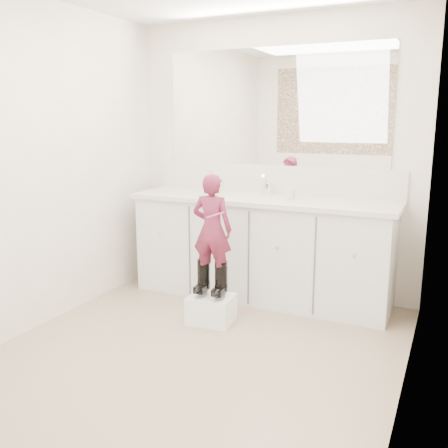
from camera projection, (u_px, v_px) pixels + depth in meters
The scene contains 16 objects.
floor at pixel (194, 355), 3.32m from camera, with size 3.00×3.00×0.00m, color #867257.
wall_back at pixel (273, 158), 4.40m from camera, with size 2.60×2.60×0.00m, color beige.
wall_left at pixel (34, 167), 3.61m from camera, with size 3.00×3.00×0.00m, color beige.
wall_right at pixel (416, 187), 2.53m from camera, with size 3.00×3.00×0.00m, color beige.
vanity_cabinet at pixel (261, 250), 4.32m from camera, with size 2.20×0.55×0.85m, color silver.
countertop at pixel (261, 200), 4.21m from camera, with size 2.28×0.58×0.04m, color beige.
backsplash at pixel (272, 179), 4.43m from camera, with size 2.28×0.03×0.25m, color beige.
mirror at pixel (274, 107), 4.30m from camera, with size 2.00×0.02×1.00m, color white.
faucet at pixel (268, 189), 4.34m from camera, with size 0.08×0.08×0.10m, color silver.
cup at pixel (291, 193), 4.13m from camera, with size 0.10×0.10×0.09m, color beige.
soap_bottle at pixel (211, 183), 4.32m from camera, with size 0.10×0.10×0.21m, color beige.
step_stool at pixel (211, 309), 3.84m from camera, with size 0.33×0.28×0.21m, color white.
boot_left at pixel (204, 277), 3.84m from camera, with size 0.10×0.18×0.28m, color black, non-canonical shape.
boot_right at pixel (221, 279), 3.78m from camera, with size 0.10×0.18×0.28m, color black, non-canonical shape.
toddler at pixel (212, 229), 3.73m from camera, with size 0.31×0.20×0.84m, color #B33761.
toothbrush at pixel (216, 215), 3.60m from camera, with size 0.01×0.01×0.14m, color #D452A0.
Camera 1 is at (1.49, -2.69, 1.54)m, focal length 40.00 mm.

